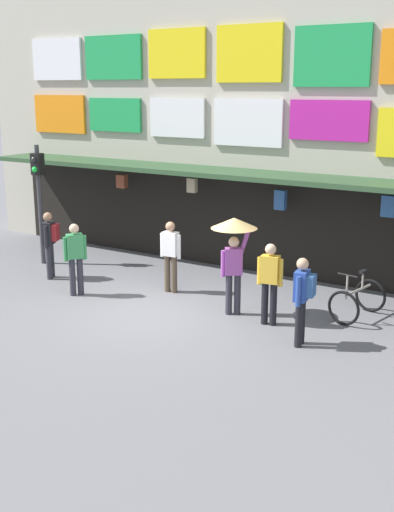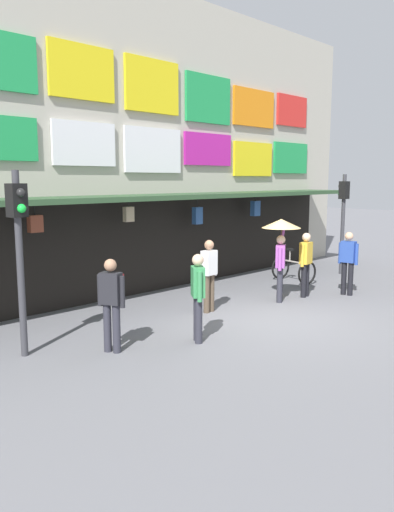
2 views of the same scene
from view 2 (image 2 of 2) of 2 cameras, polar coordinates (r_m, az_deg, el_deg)
ground_plane at (r=11.35m, az=8.35°, el=-6.99°), size 80.00×80.00×0.00m
shopfront at (r=14.16m, az=-6.63°, el=12.34°), size 18.00×2.60×8.00m
traffic_light_near at (r=8.99m, az=-19.51°, el=2.38°), size 0.31×0.34×3.20m
traffic_light_far at (r=16.83m, az=16.20°, el=5.25°), size 0.28×0.33×3.20m
bicycle_parked at (r=15.30m, az=10.87°, el=-1.46°), size 0.92×1.27×1.05m
pedestrian_in_green at (r=9.43m, az=0.10°, el=-4.18°), size 0.39×0.45×1.68m
pedestrian_in_yellow at (r=13.86m, az=16.75°, el=-0.25°), size 0.39×0.53×1.68m
pedestrian_in_red at (r=9.01m, az=-9.60°, el=-4.69°), size 0.46×0.48×1.68m
pedestrian_with_umbrella at (r=12.60m, az=9.48°, el=2.16°), size 0.96×0.96×2.08m
pedestrian_in_white at (r=13.36m, az=12.19°, el=-0.56°), size 0.52×0.27×1.68m
pedestrian_in_purple at (r=11.55m, az=1.37°, el=-1.79°), size 0.53×0.25×1.68m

